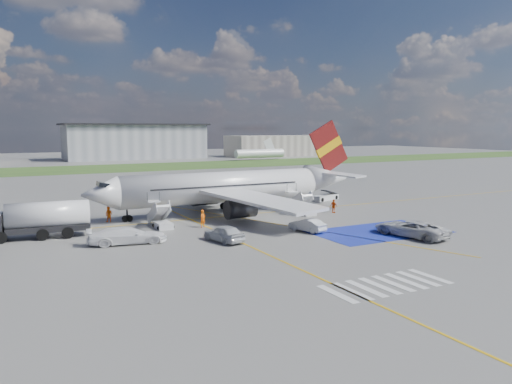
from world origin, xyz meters
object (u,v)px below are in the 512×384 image
at_px(gpu_cart, 53,223).
at_px(belt_loader, 325,198).
at_px(fuel_tanker, 34,223).
at_px(van_white_b, 127,233).
at_px(car_silver_b, 307,225).
at_px(car_silver_a, 224,233).
at_px(airliner, 232,186).
at_px(van_white_a, 411,226).

xyz_separation_m(gpu_cart, belt_loader, (38.85, 4.49, -0.36)).
height_order(fuel_tanker, van_white_b, fuel_tanker).
xyz_separation_m(belt_loader, car_silver_b, (-15.39, -18.13, 0.30)).
distance_m(belt_loader, van_white_b, 36.64).
height_order(fuel_tanker, car_silver_b, fuel_tanker).
bearing_deg(gpu_cart, van_white_b, -73.27).
height_order(car_silver_a, van_white_b, van_white_b).
relative_size(airliner, gpu_cart, 16.80).
distance_m(fuel_tanker, van_white_a, 37.33).
bearing_deg(car_silver_b, van_white_a, 121.62).
xyz_separation_m(fuel_tanker, car_silver_a, (15.94, -9.97, -0.69)).
relative_size(belt_loader, van_white_a, 0.92).
bearing_deg(gpu_cart, belt_loader, -3.99).
bearing_deg(fuel_tanker, belt_loader, 16.73).
xyz_separation_m(gpu_cart, car_silver_a, (13.82, -13.82, 0.06)).
bearing_deg(airliner, van_white_a, -65.52).
distance_m(fuel_tanker, gpu_cart, 4.46).
bearing_deg(car_silver_a, van_white_b, -33.59).
height_order(gpu_cart, belt_loader, gpu_cart).
bearing_deg(airliner, belt_loader, 12.24).
relative_size(fuel_tanker, gpu_cart, 4.89).
xyz_separation_m(airliner, fuel_tanker, (-23.70, -4.59, -1.89)).
distance_m(car_silver_b, van_white_a, 10.43).
bearing_deg(car_silver_b, gpu_cart, -47.13).
distance_m(gpu_cart, van_white_b, 11.79).
distance_m(fuel_tanker, belt_loader, 41.82).
relative_size(gpu_cart, van_white_b, 0.40).
relative_size(belt_loader, car_silver_a, 1.13).
height_order(belt_loader, car_silver_a, car_silver_a).
distance_m(gpu_cart, van_white_a, 37.41).
distance_m(airliner, van_white_a, 23.49).
bearing_deg(car_silver_b, airliner, -99.53).
height_order(fuel_tanker, gpu_cart, fuel_tanker).
bearing_deg(van_white_b, belt_loader, -56.49).
xyz_separation_m(fuel_tanker, van_white_a, (33.39, -16.69, -0.40)).
xyz_separation_m(gpu_cart, car_silver_b, (23.46, -13.64, -0.06)).
height_order(gpu_cart, van_white_a, van_white_a).
bearing_deg(gpu_cart, van_white_a, -43.88).
xyz_separation_m(airliner, car_silver_a, (-7.76, -14.56, -2.58)).
bearing_deg(van_white_a, belt_loader, -117.31).
height_order(airliner, car_silver_b, airliner).
xyz_separation_m(belt_loader, car_silver_a, (-25.02, -18.30, 0.43)).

